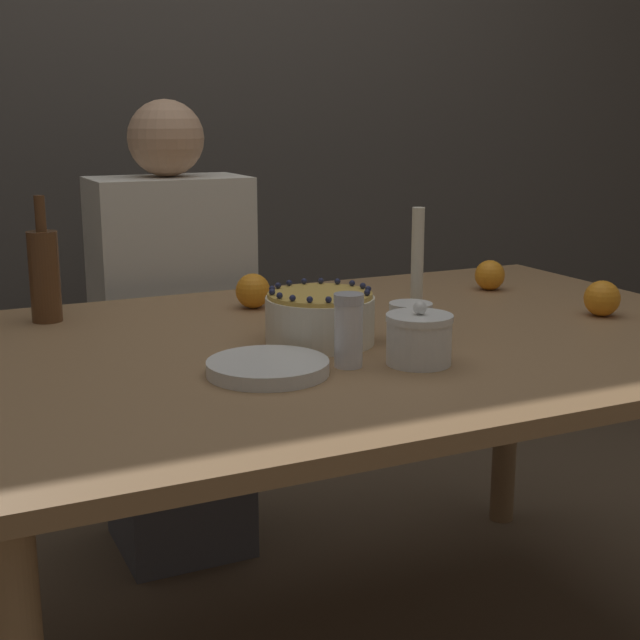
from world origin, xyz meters
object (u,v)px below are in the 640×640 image
bottle (44,274)px  person_man_blue_shirt (175,363)px  cake (320,318)px  candle (417,283)px  sugar_shaker (349,330)px  sugar_bowl (419,339)px

bottle → person_man_blue_shirt: person_man_blue_shirt is taller
person_man_blue_shirt → bottle: bearing=43.7°
cake → bottle: bottle is taller
bottle → candle: bearing=-32.7°
cake → bottle: bearing=137.1°
sugar_shaker → person_man_blue_shirt: person_man_blue_shirt is taller
bottle → sugar_shaker: bearing=-54.2°
sugar_bowl → candle: bearing=59.8°
sugar_bowl → person_man_blue_shirt: size_ratio=0.10×
candle → person_man_blue_shirt: person_man_blue_shirt is taller
sugar_bowl → candle: size_ratio=0.47×
sugar_shaker → bottle: size_ratio=0.49×
person_man_blue_shirt → cake: bearing=95.3°
cake → person_man_blue_shirt: size_ratio=0.17×
candle → bottle: 0.77m
sugar_bowl → sugar_shaker: size_ratio=0.91×
person_man_blue_shirt → sugar_bowl: bearing=99.6°
sugar_bowl → candle: 0.24m
bottle → person_man_blue_shirt: 0.61m
sugar_bowl → sugar_shaker: sugar_shaker is taller
sugar_bowl → person_man_blue_shirt: (-0.16, 0.97, -0.27)m
sugar_shaker → candle: size_ratio=0.52×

